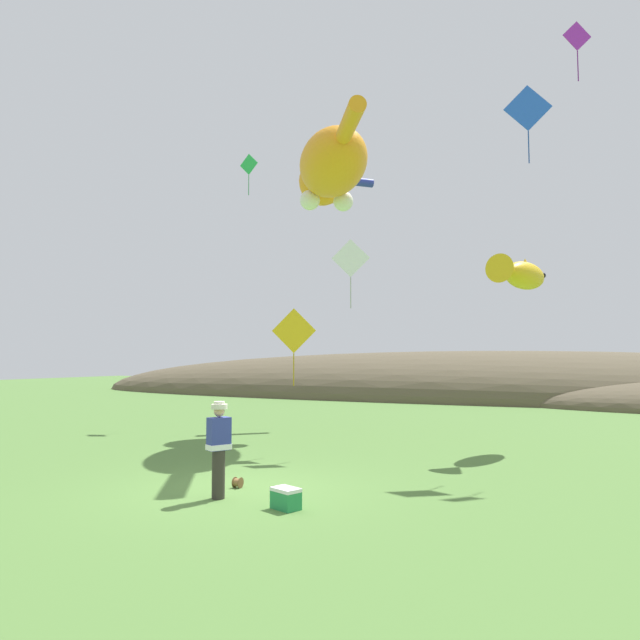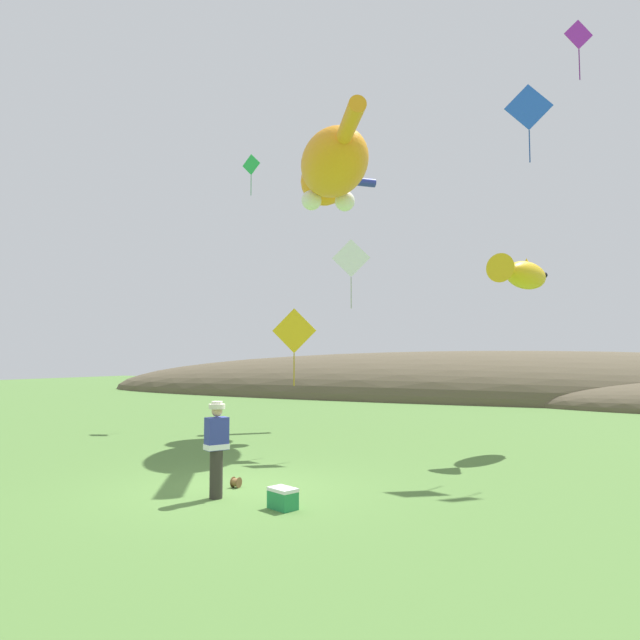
# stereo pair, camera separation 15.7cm
# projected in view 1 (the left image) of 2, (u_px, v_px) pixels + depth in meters

# --- Properties ---
(ground_plane) EXTENTS (120.00, 120.00, 0.00)m
(ground_plane) POSITION_uv_depth(u_px,v_px,m) (237.00, 490.00, 11.11)
(ground_plane) COLOR #517A38
(distant_hill_ridge) EXTENTS (63.23, 17.20, 6.28)m
(distant_hill_ridge) POSITION_uv_depth(u_px,v_px,m) (506.00, 399.00, 37.20)
(distant_hill_ridge) COLOR brown
(distant_hill_ridge) RESTS_ON ground
(festival_attendant) EXTENTS (0.43, 0.49, 1.77)m
(festival_attendant) POSITION_uv_depth(u_px,v_px,m) (219.00, 446.00, 10.53)
(festival_attendant) COLOR #332D28
(festival_attendant) RESTS_ON ground
(kite_spool) EXTENTS (0.15, 0.21, 0.21)m
(kite_spool) POSITION_uv_depth(u_px,v_px,m) (238.00, 483.00, 11.35)
(kite_spool) COLOR olive
(kite_spool) RESTS_ON ground
(picnic_cooler) EXTENTS (0.58, 0.49, 0.36)m
(picnic_cooler) POSITION_uv_depth(u_px,v_px,m) (286.00, 498.00, 9.74)
(picnic_cooler) COLOR #268C4C
(picnic_cooler) RESTS_ON ground
(kite_giant_cat) EXTENTS (4.80, 7.06, 2.42)m
(kite_giant_cat) POSITION_uv_depth(u_px,v_px,m) (330.00, 169.00, 20.05)
(kite_giant_cat) COLOR orange
(kite_fish_windsock) EXTENTS (1.63, 3.14, 0.93)m
(kite_fish_windsock) POSITION_uv_depth(u_px,v_px,m) (520.00, 274.00, 16.68)
(kite_fish_windsock) COLOR gold
(kite_tube_streamer) EXTENTS (1.99, 1.90, 0.44)m
(kite_tube_streamer) POSITION_uv_depth(u_px,v_px,m) (347.00, 181.00, 24.53)
(kite_tube_streamer) COLOR #2633A5
(kite_diamond_gold) EXTENTS (1.20, 0.35, 2.15)m
(kite_diamond_gold) POSITION_uv_depth(u_px,v_px,m) (294.00, 331.00, 15.77)
(kite_diamond_gold) COLOR yellow
(kite_diamond_blue) EXTENTS (1.26, 0.32, 2.19)m
(kite_diamond_blue) POSITION_uv_depth(u_px,v_px,m) (528.00, 109.00, 15.57)
(kite_diamond_blue) COLOR blue
(kite_diamond_violet) EXTENTS (0.76, 0.46, 1.78)m
(kite_diamond_violet) POSITION_uv_depth(u_px,v_px,m) (577.00, 37.00, 16.33)
(kite_diamond_violet) COLOR purple
(kite_diamond_white) EXTENTS (1.06, 0.34, 2.00)m
(kite_diamond_white) POSITION_uv_depth(u_px,v_px,m) (351.00, 259.00, 16.32)
(kite_diamond_white) COLOR white
(kite_diamond_green) EXTENTS (0.93, 0.08, 1.83)m
(kite_diamond_green) POSITION_uv_depth(u_px,v_px,m) (249.00, 165.00, 24.63)
(kite_diamond_green) COLOR green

